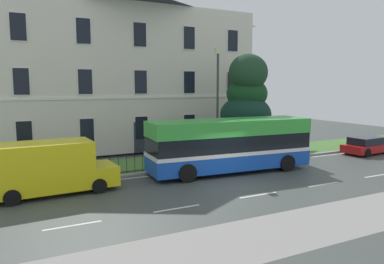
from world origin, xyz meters
name	(u,v)px	position (x,y,z in m)	size (l,w,h in m)	color
ground_plane	(228,182)	(0.00, 0.75, -0.02)	(60.00, 56.00, 0.18)	#404743
georgian_townhouse	(120,67)	(-1.49, 15.22, 6.42)	(19.31, 10.72, 12.54)	silver
iron_verge_railing	(173,159)	(-1.49, 4.40, 0.62)	(19.18, 0.04, 0.97)	black
evergreen_tree	(246,112)	(5.02, 6.40, 3.03)	(3.84, 3.85, 7.09)	#423328
single_decker_bus	(230,144)	(1.24, 2.53, 1.58)	(9.51, 3.04, 2.99)	blue
white_panel_van	(47,168)	(-8.42, 2.58, 1.22)	(5.68, 2.44, 2.37)	yellow
parked_hatchback_00	(368,145)	(13.17, 2.85, 0.59)	(4.14, 2.01, 1.22)	red
street_lamp_post	(218,97)	(1.84, 4.97, 4.14)	(0.36, 0.24, 7.06)	#333338
litter_bin	(31,171)	(-9.00, 4.93, 0.65)	(0.49, 0.49, 1.05)	#23472D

